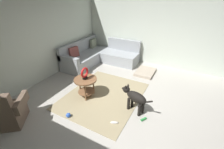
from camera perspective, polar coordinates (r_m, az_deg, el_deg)
name	(u,v)px	position (r m, az deg, el deg)	size (l,w,h in m)	color
ground_plane	(125,108)	(3.87, 4.83, -12.73)	(6.00, 6.00, 0.10)	#B7B2A8
wall_back	(33,39)	(4.98, -27.89, 12.06)	(6.00, 0.12, 2.70)	silver
wall_right	(159,30)	(5.86, 17.59, 16.06)	(0.12, 6.00, 2.70)	silver
area_rug	(104,95)	(4.18, -3.17, -8.00)	(2.30, 1.90, 0.01)	tan
sectional_couch	(99,56)	(6.04, -5.10, 7.05)	(2.20, 2.25, 0.88)	#9EA3A8
armchair	(5,112)	(3.89, -35.69, -11.72)	(0.97, 1.00, 0.88)	brown
side_table	(86,83)	(4.01, -10.03, -3.18)	(0.60, 0.60, 0.54)	brown
torus_sculpture	(85,73)	(3.86, -10.40, 0.54)	(0.28, 0.08, 0.33)	black
dog_bed_mat	(145,72)	(5.41, 12.58, 0.92)	(0.80, 0.60, 0.09)	#B2A38E
dog	(135,97)	(3.54, 8.70, -8.61)	(0.36, 0.83, 0.63)	black
dog_toy_ball	(68,115)	(3.66, -16.33, -14.70)	(0.11, 0.11, 0.11)	blue
dog_toy_rope	(144,119)	(3.55, 11.97, -16.35)	(0.05, 0.05, 0.14)	green
dog_toy_bone	(114,123)	(3.40, 0.90, -17.93)	(0.18, 0.06, 0.06)	silver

